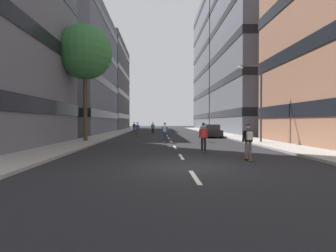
{
  "coord_description": "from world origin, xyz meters",
  "views": [
    {
      "loc": [
        -1.26,
        -10.61,
        1.88
      ],
      "look_at": [
        0.0,
        20.18,
        1.32
      ],
      "focal_mm": 27.52,
      "sensor_mm": 36.0,
      "label": 1
    }
  ],
  "objects_px": {
    "skater_6": "(204,136)",
    "skater_2": "(248,139)",
    "skater_0": "(137,128)",
    "parked_car_near": "(211,131)",
    "skater_3": "(165,131)",
    "skater_4": "(153,127)",
    "streetlamp_right": "(257,95)",
    "street_tree_near": "(85,53)",
    "skater_5": "(134,127)",
    "skater_1": "(203,131)"
  },
  "relations": [
    {
      "from": "skater_6",
      "to": "skater_2",
      "type": "bearing_deg",
      "value": -63.65
    },
    {
      "from": "skater_0",
      "to": "parked_car_near",
      "type": "bearing_deg",
      "value": -15.67
    },
    {
      "from": "skater_0",
      "to": "skater_3",
      "type": "distance_m",
      "value": 10.84
    },
    {
      "from": "skater_4",
      "to": "streetlamp_right",
      "type": "bearing_deg",
      "value": -63.31
    },
    {
      "from": "street_tree_near",
      "to": "skater_2",
      "type": "bearing_deg",
      "value": -46.0
    },
    {
      "from": "parked_car_near",
      "to": "skater_5",
      "type": "relative_size",
      "value": 2.47
    },
    {
      "from": "streetlamp_right",
      "to": "skater_3",
      "type": "distance_m",
      "value": 8.41
    },
    {
      "from": "street_tree_near",
      "to": "skater_3",
      "type": "bearing_deg",
      "value": -9.79
    },
    {
      "from": "street_tree_near",
      "to": "skater_6",
      "type": "xyz_separation_m",
      "value": [
        9.32,
        -8.08,
        -7.1
      ]
    },
    {
      "from": "parked_car_near",
      "to": "skater_2",
      "type": "height_order",
      "value": "skater_2"
    },
    {
      "from": "parked_car_near",
      "to": "skater_0",
      "type": "distance_m",
      "value": 9.24
    },
    {
      "from": "skater_2",
      "to": "skater_3",
      "type": "relative_size",
      "value": 1.0
    },
    {
      "from": "skater_4",
      "to": "skater_0",
      "type": "bearing_deg",
      "value": -105.01
    },
    {
      "from": "skater_1",
      "to": "skater_4",
      "type": "distance_m",
      "value": 16.83
    },
    {
      "from": "skater_1",
      "to": "skater_0",
      "type": "bearing_deg",
      "value": 125.91
    },
    {
      "from": "skater_5",
      "to": "skater_1",
      "type": "bearing_deg",
      "value": -67.34
    },
    {
      "from": "skater_0",
      "to": "skater_2",
      "type": "bearing_deg",
      "value": -71.27
    },
    {
      "from": "parked_car_near",
      "to": "skater_1",
      "type": "xyz_separation_m",
      "value": [
        -2.16,
        -6.8,
        0.32
      ]
    },
    {
      "from": "street_tree_near",
      "to": "skater_3",
      "type": "height_order",
      "value": "street_tree_near"
    },
    {
      "from": "skater_0",
      "to": "skater_5",
      "type": "xyz_separation_m",
      "value": [
        -1.33,
        10.01,
        0.03
      ]
    },
    {
      "from": "street_tree_near",
      "to": "streetlamp_right",
      "type": "height_order",
      "value": "street_tree_near"
    },
    {
      "from": "skater_1",
      "to": "skater_6",
      "type": "bearing_deg",
      "value": -100.06
    },
    {
      "from": "streetlamp_right",
      "to": "skater_6",
      "type": "relative_size",
      "value": 3.65
    },
    {
      "from": "skater_0",
      "to": "skater_5",
      "type": "distance_m",
      "value": 10.1
    },
    {
      "from": "skater_2",
      "to": "skater_4",
      "type": "distance_m",
      "value": 27.71
    },
    {
      "from": "streetlamp_right",
      "to": "skater_5",
      "type": "height_order",
      "value": "streetlamp_right"
    },
    {
      "from": "skater_0",
      "to": "skater_4",
      "type": "distance_m",
      "value": 7.04
    },
    {
      "from": "skater_4",
      "to": "skater_6",
      "type": "xyz_separation_m",
      "value": [
        3.51,
        -24.01,
        0.0
      ]
    },
    {
      "from": "streetlamp_right",
      "to": "skater_4",
      "type": "bearing_deg",
      "value": 116.69
    },
    {
      "from": "parked_car_near",
      "to": "skater_5",
      "type": "height_order",
      "value": "skater_5"
    },
    {
      "from": "skater_5",
      "to": "skater_6",
      "type": "xyz_separation_m",
      "value": [
        6.66,
        -27.22,
        -0.03
      ]
    },
    {
      "from": "street_tree_near",
      "to": "skater_0",
      "type": "xyz_separation_m",
      "value": [
        3.99,
        9.13,
        -7.1
      ]
    },
    {
      "from": "streetlamp_right",
      "to": "parked_car_near",
      "type": "bearing_deg",
      "value": 102.94
    },
    {
      "from": "skater_1",
      "to": "parked_car_near",
      "type": "bearing_deg",
      "value": 72.36
    },
    {
      "from": "skater_4",
      "to": "skater_6",
      "type": "distance_m",
      "value": 24.26
    },
    {
      "from": "parked_car_near",
      "to": "skater_1",
      "type": "height_order",
      "value": "skater_1"
    },
    {
      "from": "parked_car_near",
      "to": "skater_4",
      "type": "xyz_separation_m",
      "value": [
        -7.07,
        9.29,
        0.29
      ]
    },
    {
      "from": "parked_car_near",
      "to": "skater_4",
      "type": "bearing_deg",
      "value": 127.29
    },
    {
      "from": "streetlamp_right",
      "to": "skater_4",
      "type": "relative_size",
      "value": 3.65
    },
    {
      "from": "skater_4",
      "to": "skater_6",
      "type": "bearing_deg",
      "value": -81.69
    },
    {
      "from": "street_tree_near",
      "to": "skater_3",
      "type": "xyz_separation_m",
      "value": [
        7.16,
        -1.23,
        -7.07
      ]
    },
    {
      "from": "skater_3",
      "to": "skater_5",
      "type": "xyz_separation_m",
      "value": [
        -4.49,
        20.38,
        0.0
      ]
    },
    {
      "from": "skater_1",
      "to": "skater_3",
      "type": "xyz_separation_m",
      "value": [
        -3.57,
        -1.07,
        0.0
      ]
    },
    {
      "from": "skater_0",
      "to": "skater_6",
      "type": "xyz_separation_m",
      "value": [
        5.33,
        -17.21,
        0.0
      ]
    },
    {
      "from": "skater_3",
      "to": "skater_4",
      "type": "height_order",
      "value": "same"
    },
    {
      "from": "street_tree_near",
      "to": "skater_1",
      "type": "bearing_deg",
      "value": -0.9
    },
    {
      "from": "streetlamp_right",
      "to": "skater_1",
      "type": "height_order",
      "value": "streetlamp_right"
    },
    {
      "from": "street_tree_near",
      "to": "skater_6",
      "type": "height_order",
      "value": "street_tree_near"
    },
    {
      "from": "skater_0",
      "to": "skater_1",
      "type": "relative_size",
      "value": 1.0
    },
    {
      "from": "parked_car_near",
      "to": "skater_5",
      "type": "distance_m",
      "value": 16.16
    }
  ]
}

